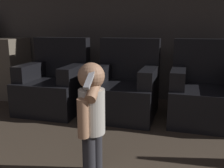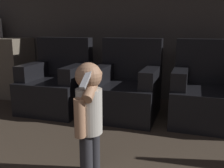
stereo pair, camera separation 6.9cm
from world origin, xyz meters
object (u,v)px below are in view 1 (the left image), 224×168
armchair_middle (125,89)px  person_toddler (92,112)px  armchair_left (55,85)px  armchair_right (204,93)px

armchair_middle → person_toddler: size_ratio=1.11×
armchair_middle → armchair_left: bearing=-175.9°
armchair_middle → armchair_right: 0.93m
armchair_left → armchair_right: 1.87m
person_toddler → armchair_left: bearing=-131.9°
armchair_left → armchair_middle: same height
armchair_right → person_toddler: 1.66m
armchair_left → person_toddler: 1.66m
armchair_left → person_toddler: armchair_left is taller
armchair_right → person_toddler: (-0.93, -1.37, 0.17)m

